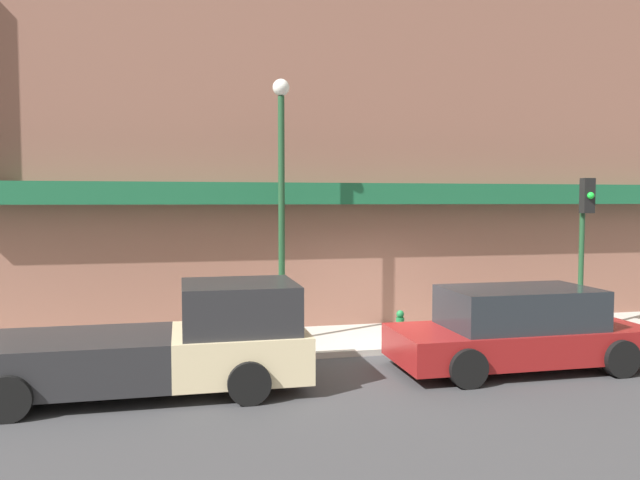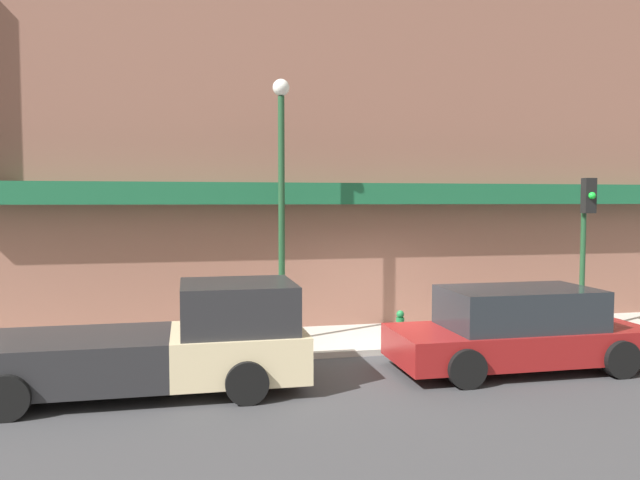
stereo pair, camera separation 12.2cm
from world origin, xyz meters
name	(u,v)px [view 1 (the left image)]	position (x,y,z in m)	size (l,w,h in m)	color
ground_plane	(396,355)	(0.00, 0.00, 0.00)	(80.00, 80.00, 0.00)	#38383A
sidewalk	(377,338)	(0.00, 1.30, 0.06)	(36.00, 2.61, 0.13)	#ADA89E
building	(345,110)	(-0.01, 4.09, 5.58)	(19.80, 3.80, 11.20)	brown
pickup_truck	(162,345)	(-4.64, -1.51, 0.78)	(5.58, 2.17, 1.79)	beige
parked_car	(519,330)	(1.89, -1.51, 0.75)	(4.81, 2.09, 1.54)	maroon
fire_hydrant	(400,326)	(0.30, 0.60, 0.47)	(0.18, 0.18, 0.68)	#196633
street_lamp	(281,179)	(-2.19, 1.20, 3.64)	(0.36, 0.36, 5.62)	#1E4728
traffic_light	(584,226)	(4.78, 0.63, 2.58)	(0.28, 0.42, 3.56)	#1E4728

